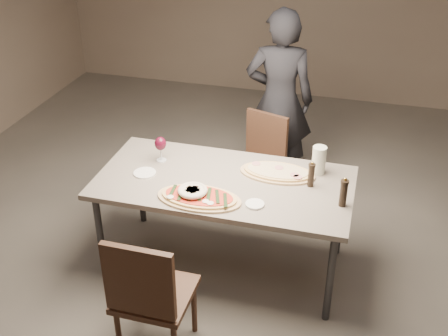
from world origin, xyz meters
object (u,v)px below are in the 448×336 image
(dining_table, at_px, (224,187))
(bread_basket, at_px, (193,192))
(zucchini_pizza, at_px, (199,197))
(ham_pizza, at_px, (277,172))
(carafe, at_px, (319,160))
(diner, at_px, (279,101))
(pepper_mill_left, at_px, (311,175))
(chair_near, at_px, (149,293))
(chair_far, at_px, (260,158))

(dining_table, xyz_separation_m, bread_basket, (-0.14, -0.27, 0.10))
(dining_table, relative_size, zucchini_pizza, 3.13)
(zucchini_pizza, bearing_deg, dining_table, 69.71)
(ham_pizza, distance_m, carafe, 0.31)
(zucchini_pizza, height_order, diner, diner)
(ham_pizza, xyz_separation_m, carafe, (0.28, 0.09, 0.09))
(pepper_mill_left, distance_m, diner, 1.31)
(carafe, distance_m, chair_near, 1.53)
(pepper_mill_left, xyz_separation_m, chair_far, (-0.51, 0.78, -0.36))
(diner, bearing_deg, pepper_mill_left, 103.58)
(pepper_mill_left, distance_m, carafe, 0.19)
(dining_table, distance_m, carafe, 0.70)
(carafe, xyz_separation_m, diner, (-0.48, 1.03, -0.03))
(chair_far, bearing_deg, chair_near, 99.47)
(ham_pizza, height_order, chair_far, chair_far)
(chair_far, bearing_deg, carafe, 150.53)
(carafe, bearing_deg, dining_table, -155.87)
(pepper_mill_left, relative_size, carafe, 0.92)
(diner, bearing_deg, carafe, 108.20)
(ham_pizza, distance_m, diner, 1.15)
(chair_near, xyz_separation_m, chair_far, (0.27, 1.84, -0.04))
(dining_table, distance_m, pepper_mill_left, 0.62)
(diner, bearing_deg, chair_near, 75.15)
(bread_basket, height_order, chair_near, chair_near)
(diner, bearing_deg, dining_table, 77.07)
(ham_pizza, distance_m, bread_basket, 0.67)
(carafe, relative_size, chair_near, 0.22)
(bread_basket, bearing_deg, chair_near, -93.60)
(bread_basket, xyz_separation_m, chair_far, (0.22, 1.14, -0.31))
(dining_table, height_order, chair_far, chair_far)
(chair_near, distance_m, diner, 2.34)
(ham_pizza, relative_size, bread_basket, 2.71)
(zucchini_pizza, distance_m, bread_basket, 0.06)
(carafe, bearing_deg, chair_near, -122.75)
(carafe, bearing_deg, chair_far, 132.81)
(chair_near, bearing_deg, diner, 82.16)
(ham_pizza, relative_size, diner, 0.33)
(bread_basket, bearing_deg, ham_pizza, 42.98)
(carafe, bearing_deg, bread_basket, -144.30)
(ham_pizza, bearing_deg, diner, 122.95)
(bread_basket, relative_size, diner, 0.12)
(pepper_mill_left, height_order, chair_far, pepper_mill_left)
(pepper_mill_left, bearing_deg, chair_near, -126.24)
(dining_table, bearing_deg, diner, 83.68)
(ham_pizza, height_order, carafe, carafe)
(zucchini_pizza, xyz_separation_m, pepper_mill_left, (0.69, 0.37, 0.07))
(pepper_mill_left, bearing_deg, bread_basket, -154.10)
(dining_table, distance_m, zucchini_pizza, 0.31)
(bread_basket, distance_m, pepper_mill_left, 0.82)
(chair_far, bearing_deg, dining_table, 102.38)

